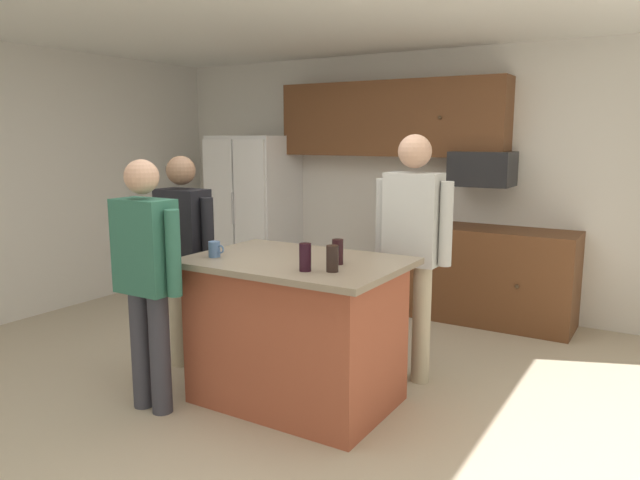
{
  "coord_description": "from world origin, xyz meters",
  "views": [
    {
      "loc": [
        2.2,
        -3.06,
        1.75
      ],
      "look_at": [
        0.12,
        0.37,
        1.05
      ],
      "focal_mm": 33.42,
      "sensor_mm": 36.0,
      "label": 1
    }
  ],
  "objects_px": {
    "person_guest_by_door": "(146,270)",
    "refrigerator": "(254,213)",
    "person_host_foreground": "(412,241)",
    "tumbler_amber": "(332,259)",
    "kitchen_island": "(296,330)",
    "person_elder_center": "(184,249)",
    "mug_ceramic_white": "(215,249)",
    "glass_pilsner": "(338,252)",
    "microwave_over_range": "(482,169)",
    "glass_stout_tall": "(305,257)"
  },
  "relations": [
    {
      "from": "person_guest_by_door",
      "to": "refrigerator",
      "type": "bearing_deg",
      "value": 76.54
    },
    {
      "from": "refrigerator",
      "to": "person_host_foreground",
      "type": "xyz_separation_m",
      "value": [
        2.62,
        -1.59,
        0.15
      ]
    },
    {
      "from": "tumbler_amber",
      "to": "refrigerator",
      "type": "bearing_deg",
      "value": 134.96
    },
    {
      "from": "kitchen_island",
      "to": "person_elder_center",
      "type": "xyz_separation_m",
      "value": [
        -1.04,
        0.06,
        0.43
      ]
    },
    {
      "from": "person_guest_by_door",
      "to": "mug_ceramic_white",
      "type": "relative_size",
      "value": 13.39
    },
    {
      "from": "kitchen_island",
      "to": "glass_pilsner",
      "type": "bearing_deg",
      "value": 1.16
    },
    {
      "from": "kitchen_island",
      "to": "person_guest_by_door",
      "type": "relative_size",
      "value": 0.86
    },
    {
      "from": "microwave_over_range",
      "to": "person_host_foreground",
      "type": "height_order",
      "value": "person_host_foreground"
    },
    {
      "from": "glass_pilsner",
      "to": "kitchen_island",
      "type": "bearing_deg",
      "value": -178.84
    },
    {
      "from": "person_guest_by_door",
      "to": "person_elder_center",
      "type": "height_order",
      "value": "person_guest_by_door"
    },
    {
      "from": "microwave_over_range",
      "to": "person_guest_by_door",
      "type": "distance_m",
      "value": 3.3
    },
    {
      "from": "refrigerator",
      "to": "mug_ceramic_white",
      "type": "height_order",
      "value": "refrigerator"
    },
    {
      "from": "person_elder_center",
      "to": "microwave_over_range",
      "type": "bearing_deg",
      "value": 60.63
    },
    {
      "from": "person_guest_by_door",
      "to": "person_elder_center",
      "type": "distance_m",
      "value": 0.72
    },
    {
      "from": "person_elder_center",
      "to": "glass_stout_tall",
      "type": "xyz_separation_m",
      "value": [
        1.27,
        -0.31,
        0.13
      ]
    },
    {
      "from": "glass_stout_tall",
      "to": "glass_pilsner",
      "type": "xyz_separation_m",
      "value": [
        0.07,
        0.26,
        -0.0
      ]
    },
    {
      "from": "tumbler_amber",
      "to": "person_host_foreground",
      "type": "bearing_deg",
      "value": 82.47
    },
    {
      "from": "refrigerator",
      "to": "tumbler_amber",
      "type": "xyz_separation_m",
      "value": [
        2.5,
        -2.5,
        0.17
      ]
    },
    {
      "from": "kitchen_island",
      "to": "glass_pilsner",
      "type": "distance_m",
      "value": 0.64
    },
    {
      "from": "kitchen_island",
      "to": "glass_stout_tall",
      "type": "xyz_separation_m",
      "value": [
        0.24,
        -0.25,
        0.56
      ]
    },
    {
      "from": "mug_ceramic_white",
      "to": "person_host_foreground",
      "type": "bearing_deg",
      "value": 43.44
    },
    {
      "from": "refrigerator",
      "to": "person_guest_by_door",
      "type": "height_order",
      "value": "refrigerator"
    },
    {
      "from": "microwave_over_range",
      "to": "refrigerator",
      "type": "bearing_deg",
      "value": -177.4
    },
    {
      "from": "tumbler_amber",
      "to": "glass_pilsner",
      "type": "bearing_deg",
      "value": 111.1
    },
    {
      "from": "refrigerator",
      "to": "tumbler_amber",
      "type": "distance_m",
      "value": 3.54
    },
    {
      "from": "person_host_foreground",
      "to": "tumbler_amber",
      "type": "height_order",
      "value": "person_host_foreground"
    },
    {
      "from": "kitchen_island",
      "to": "person_host_foreground",
      "type": "xyz_separation_m",
      "value": [
        0.5,
        0.73,
        0.54
      ]
    },
    {
      "from": "microwave_over_range",
      "to": "glass_pilsner",
      "type": "xyz_separation_m",
      "value": [
        -0.17,
        -2.43,
        -0.4
      ]
    },
    {
      "from": "kitchen_island",
      "to": "glass_pilsner",
      "type": "height_order",
      "value": "glass_pilsner"
    },
    {
      "from": "refrigerator",
      "to": "tumbler_amber",
      "type": "height_order",
      "value": "refrigerator"
    },
    {
      "from": "refrigerator",
      "to": "mug_ceramic_white",
      "type": "distance_m",
      "value": 3.01
    },
    {
      "from": "glass_stout_tall",
      "to": "person_guest_by_door",
      "type": "bearing_deg",
      "value": -160.74
    },
    {
      "from": "microwave_over_range",
      "to": "person_host_foreground",
      "type": "distance_m",
      "value": 1.76
    },
    {
      "from": "microwave_over_range",
      "to": "mug_ceramic_white",
      "type": "relative_size",
      "value": 4.65
    },
    {
      "from": "tumbler_amber",
      "to": "person_guest_by_door",
      "type": "bearing_deg",
      "value": -160.02
    },
    {
      "from": "microwave_over_range",
      "to": "glass_pilsner",
      "type": "bearing_deg",
      "value": -94.1
    },
    {
      "from": "refrigerator",
      "to": "microwave_over_range",
      "type": "bearing_deg",
      "value": 2.6
    },
    {
      "from": "person_guest_by_door",
      "to": "tumbler_amber",
      "type": "bearing_deg",
      "value": -19.02
    },
    {
      "from": "person_host_foreground",
      "to": "person_elder_center",
      "type": "distance_m",
      "value": 1.68
    },
    {
      "from": "mug_ceramic_white",
      "to": "person_guest_by_door",
      "type": "bearing_deg",
      "value": -122.13
    },
    {
      "from": "kitchen_island",
      "to": "person_guest_by_door",
      "type": "bearing_deg",
      "value": -141.0
    },
    {
      "from": "refrigerator",
      "to": "person_elder_center",
      "type": "xyz_separation_m",
      "value": [
        1.08,
        -2.26,
        0.05
      ]
    },
    {
      "from": "person_elder_center",
      "to": "person_guest_by_door",
      "type": "bearing_deg",
      "value": -61.46
    },
    {
      "from": "microwave_over_range",
      "to": "person_elder_center",
      "type": "distance_m",
      "value": 2.87
    },
    {
      "from": "person_elder_center",
      "to": "glass_stout_tall",
      "type": "distance_m",
      "value": 1.32
    },
    {
      "from": "microwave_over_range",
      "to": "kitchen_island",
      "type": "xyz_separation_m",
      "value": [
        -0.48,
        -2.43,
        -0.96
      ]
    },
    {
      "from": "refrigerator",
      "to": "glass_stout_tall",
      "type": "height_order",
      "value": "refrigerator"
    },
    {
      "from": "microwave_over_range",
      "to": "glass_stout_tall",
      "type": "bearing_deg",
      "value": -95.21
    },
    {
      "from": "glass_stout_tall",
      "to": "glass_pilsner",
      "type": "distance_m",
      "value": 0.27
    },
    {
      "from": "kitchen_island",
      "to": "mug_ceramic_white",
      "type": "relative_size",
      "value": 11.46
    }
  ]
}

